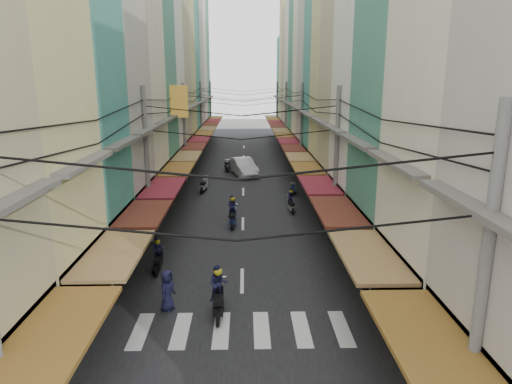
{
  "coord_description": "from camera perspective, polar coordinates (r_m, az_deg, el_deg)",
  "views": [
    {
      "loc": [
        0.16,
        -20.27,
        8.52
      ],
      "look_at": [
        0.72,
        3.0,
        2.73
      ],
      "focal_mm": 32.0,
      "sensor_mm": 36.0,
      "label": 1
    }
  ],
  "objects": [
    {
      "name": "sidewalk_right",
      "position": [
        41.64,
        7.41,
        2.09
      ],
      "size": [
        3.0,
        80.0,
        0.06
      ],
      "primitive_type": "cube",
      "color": "slate",
      "rests_on": "ground"
    },
    {
      "name": "parked_scooters",
      "position": [
        18.73,
        10.08,
        -11.78
      ],
      "size": [
        12.72,
        12.67,
        0.94
      ],
      "color": "black",
      "rests_on": "ground"
    },
    {
      "name": "pedestrians",
      "position": [
        25.29,
        -9.46,
        -3.37
      ],
      "size": [
        13.53,
        21.95,
        2.25
      ],
      "color": "#29222D",
      "rests_on": "ground"
    },
    {
      "name": "building_row_right",
      "position": [
        37.53,
        10.92,
        15.09
      ],
      "size": [
        7.8,
        68.98,
        22.59
      ],
      "color": "teal",
      "rests_on": "ground"
    },
    {
      "name": "traffic_sign",
      "position": [
        20.15,
        15.37,
        -5.75
      ],
      "size": [
        0.1,
        0.58,
        2.64
      ],
      "color": "slate",
      "rests_on": "ground"
    },
    {
      "name": "bicycle",
      "position": [
        20.24,
        15.36,
        -11.46
      ],
      "size": [
        1.83,
        1.2,
        1.18
      ],
      "primitive_type": "imported",
      "rotation": [
        0.0,
        0.0,
        1.93
      ],
      "color": "black",
      "rests_on": "ground"
    },
    {
      "name": "building_row_left",
      "position": [
        37.73,
        -14.28,
        15.47
      ],
      "size": [
        7.8,
        67.67,
        23.7
      ],
      "color": "silver",
      "rests_on": "ground"
    },
    {
      "name": "road",
      "position": [
        41.16,
        -1.58,
        2.03
      ],
      "size": [
        10.0,
        80.0,
        0.02
      ],
      "primitive_type": "cube",
      "color": "black",
      "rests_on": "ground"
    },
    {
      "name": "crosswalk",
      "position": [
        16.61,
        -1.83,
        -16.8
      ],
      "size": [
        7.55,
        2.4,
        0.01
      ],
      "color": "silver",
      "rests_on": "ground"
    },
    {
      "name": "sidewalk_left",
      "position": [
        41.69,
        -10.55,
        1.98
      ],
      "size": [
        3.0,
        80.0,
        0.06
      ],
      "primitive_type": "cube",
      "color": "slate",
      "rests_on": "ground"
    },
    {
      "name": "utility_poles",
      "position": [
        35.33,
        -1.67,
        10.84
      ],
      "size": [
        10.2,
        66.13,
        8.2
      ],
      "color": "slate",
      "rests_on": "ground"
    },
    {
      "name": "market_umbrella",
      "position": [
        16.99,
        18.85,
        -8.52
      ],
      "size": [
        2.41,
        2.41,
        2.54
      ],
      "color": "#B2B2B7",
      "rests_on": "ground"
    },
    {
      "name": "moving_scooters",
      "position": [
        27.28,
        -3.07,
        -3.06
      ],
      "size": [
        7.98,
        29.15,
        1.97
      ],
      "color": "black",
      "rests_on": "ground"
    },
    {
      "name": "ground",
      "position": [
        21.99,
        -1.72,
        -8.83
      ],
      "size": [
        160.0,
        160.0,
        0.0
      ],
      "primitive_type": "plane",
      "color": "slate",
      "rests_on": "ground"
    },
    {
      "name": "white_car",
      "position": [
        41.41,
        -1.6,
        2.09
      ],
      "size": [
        5.96,
        3.67,
        1.97
      ],
      "primitive_type": "imported",
      "rotation": [
        0.0,
        0.0,
        0.29
      ],
      "color": "silver",
      "rests_on": "ground"
    }
  ]
}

